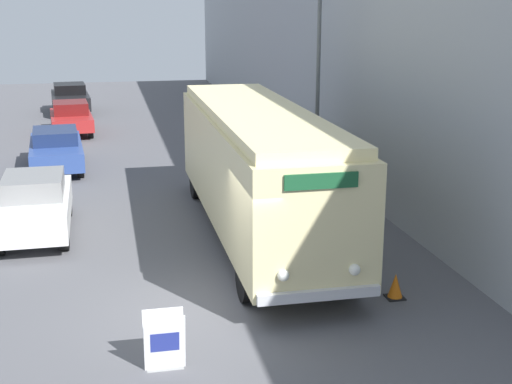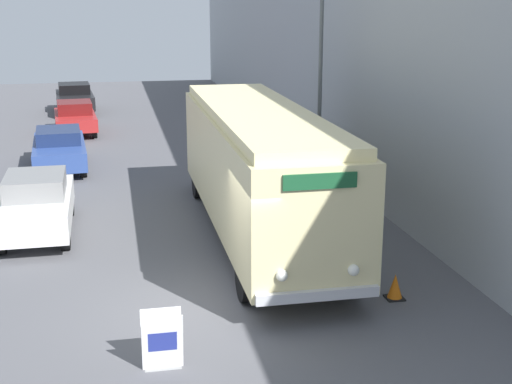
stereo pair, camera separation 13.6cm
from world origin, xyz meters
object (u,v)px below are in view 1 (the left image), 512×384
sign_board (164,342)px  parked_car_far (71,117)px  parked_car_near (35,204)px  parked_car_distant (70,98)px  vintage_bus (258,165)px  traffic_cone (395,286)px  parked_car_mid (56,149)px  streetlamp (319,57)px

sign_board → parked_car_far: (-2.24, 21.83, 0.25)m
parked_car_near → parked_car_distant: bearing=88.9°
parked_car_near → parked_car_distant: (0.12, 20.30, 0.01)m
parked_car_distant → vintage_bus: bearing=-80.8°
parked_car_near → traffic_cone: bearing=-38.6°
parked_car_far → traffic_cone: (7.03, -19.96, -0.48)m
traffic_cone → parked_car_distant: bearing=105.6°
parked_car_mid → parked_car_far: (0.27, 6.86, 0.01)m
vintage_bus → parked_car_distant: bearing=104.0°
vintage_bus → parked_car_near: size_ratio=2.50×
vintage_bus → parked_car_mid: size_ratio=2.36×
vintage_bus → parked_car_far: bearing=108.3°
parked_car_mid → traffic_cone: (7.30, -13.10, -0.46)m
vintage_bus → traffic_cone: vintage_bus is taller
vintage_bus → streetlamp: (2.59, 3.52, 2.31)m
streetlamp → parked_car_distant: 20.10m
parked_car_mid → traffic_cone: size_ratio=8.74×
parked_car_mid → vintage_bus: bearing=-62.0°
sign_board → streetlamp: bearing=60.8°
parked_car_near → parked_car_far: (0.38, 14.20, -0.05)m
vintage_bus → sign_board: (-2.89, -6.27, -1.37)m
sign_board → parked_car_near: parked_car_near is taller
streetlamp → parked_car_near: (-8.11, -2.16, -3.39)m
sign_board → vintage_bus: bearing=65.2°
sign_board → streetlamp: streetlamp is taller
sign_board → parked_car_mid: (-2.51, 14.97, 0.24)m
sign_board → traffic_cone: size_ratio=1.90×
parked_car_far → traffic_cone: parked_car_far is taller
vintage_bus → parked_car_near: vintage_bus is taller
streetlamp → traffic_cone: size_ratio=12.34×
sign_board → traffic_cone: 5.15m
vintage_bus → traffic_cone: bearing=-66.7°
streetlamp → parked_car_far: 14.71m
parked_car_distant → traffic_cone: parked_car_distant is taller
parked_car_far → traffic_cone: 21.17m
streetlamp → parked_car_near: streetlamp is taller
parked_car_mid → traffic_cone: 15.00m
vintage_bus → parked_car_far: (-5.13, 15.56, -1.12)m
sign_board → parked_car_far: size_ratio=0.24×
sign_board → parked_car_near: size_ratio=0.23×
traffic_cone → parked_car_far: bearing=109.4°
sign_board → parked_car_mid: parked_car_mid is taller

